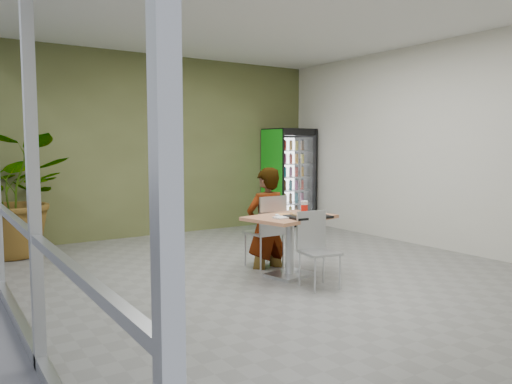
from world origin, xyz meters
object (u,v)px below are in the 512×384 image
at_px(seated_woman, 266,229).
at_px(beverage_fridge, 289,177).
at_px(dining_table, 290,233).
at_px(chair_near, 315,243).
at_px(soda_cup, 304,207).
at_px(potted_plant, 16,195).
at_px(cafeteria_tray, 308,217).
at_px(chair_far, 269,226).

xyz_separation_m(seated_woman, beverage_fridge, (2.40, 2.68, 0.46)).
xyz_separation_m(dining_table, chair_near, (-0.01, -0.49, -0.04)).
distance_m(soda_cup, potted_plant, 4.17).
relative_size(dining_table, beverage_fridge, 0.60).
bearing_deg(dining_table, seated_woman, 86.51).
distance_m(cafeteria_tray, beverage_fridge, 4.21).
relative_size(beverage_fridge, potted_plant, 1.09).
relative_size(seated_woman, potted_plant, 0.91).
distance_m(chair_near, seated_woman, 1.05).
height_order(soda_cup, beverage_fridge, beverage_fridge).
relative_size(soda_cup, cafeteria_tray, 0.32).
height_order(chair_near, cafeteria_tray, chair_near).
bearing_deg(soda_cup, chair_far, 119.34).
distance_m(chair_far, cafeteria_tray, 0.78).
bearing_deg(dining_table, cafeteria_tray, -71.80).
bearing_deg(seated_woman, soda_cup, 115.88).
relative_size(chair_far, cafeteria_tray, 1.95).
relative_size(dining_table, cafeteria_tray, 2.36).
bearing_deg(dining_table, potted_plant, 130.39).
xyz_separation_m(chair_far, potted_plant, (-2.65, 2.56, 0.33)).
height_order(soda_cup, cafeteria_tray, soda_cup).
distance_m(chair_far, soda_cup, 0.57).
height_order(dining_table, soda_cup, soda_cup).
relative_size(soda_cup, potted_plant, 0.09).
bearing_deg(seated_woman, chair_far, 91.04).
xyz_separation_m(beverage_fridge, potted_plant, (-5.05, -0.17, -0.08)).
relative_size(cafeteria_tray, potted_plant, 0.27).
bearing_deg(chair_far, seated_woman, -88.96).
distance_m(chair_near, potted_plant, 4.43).
xyz_separation_m(chair_far, seated_woman, (-0.00, 0.05, -0.05)).
bearing_deg(potted_plant, chair_far, -44.07).
bearing_deg(potted_plant, cafeteria_tray, -50.93).
height_order(chair_near, soda_cup, soda_cup).
height_order(chair_far, soda_cup, chair_far).
relative_size(chair_near, seated_woman, 0.53).
xyz_separation_m(dining_table, cafeteria_tray, (0.08, -0.25, 0.23)).
bearing_deg(cafeteria_tray, potted_plant, 129.07).
bearing_deg(chair_far, dining_table, 84.92).
height_order(dining_table, chair_far, chair_far).
relative_size(dining_table, chair_far, 1.21).
xyz_separation_m(chair_far, soda_cup, (0.24, -0.44, 0.27)).
height_order(seated_woman, beverage_fridge, beverage_fridge).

